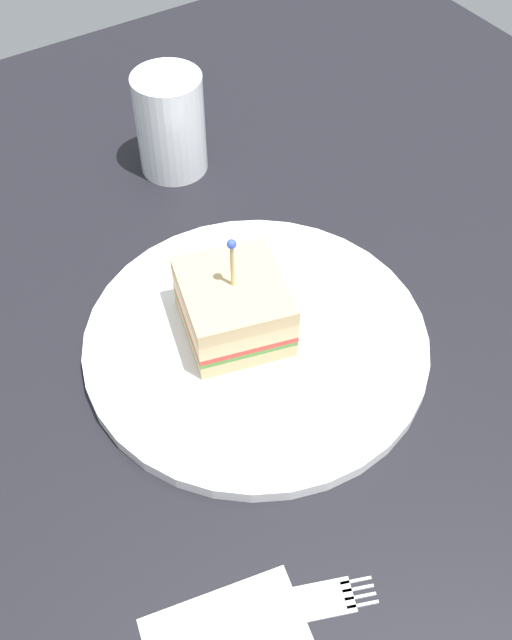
{
  "coord_description": "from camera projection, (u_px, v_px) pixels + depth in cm",
  "views": [
    {
      "loc": [
        -19.23,
        -30.18,
        45.52
      ],
      "look_at": [
        0.0,
        0.0,
        3.13
      ],
      "focal_mm": 41.57,
      "sensor_mm": 36.0,
      "label": 1
    }
  ],
  "objects": [
    {
      "name": "ground_plane",
      "position": [
        256.0,
        354.0,
        0.59
      ],
      "size": [
        101.94,
        101.94,
        2.0
      ],
      "primitive_type": "cube",
      "color": "black"
    },
    {
      "name": "plate",
      "position": [
        256.0,
        341.0,
        0.57
      ],
      "size": [
        26.63,
        26.63,
        1.13
      ],
      "primitive_type": "cylinder",
      "color": "white",
      "rests_on": "ground_plane"
    },
    {
      "name": "sandwich_half_center",
      "position": [
        234.0,
        306.0,
        0.56
      ],
      "size": [
        9.35,
        9.86,
        9.32
      ],
      "color": "tan",
      "rests_on": "plate"
    },
    {
      "name": "drink_glass",
      "position": [
        171.0,
        127.0,
        0.69
      ],
      "size": [
        6.45,
        6.45,
        9.73
      ],
      "color": "#B74C33",
      "rests_on": "ground_plane"
    },
    {
      "name": "fork",
      "position": [
        295.0,
        605.0,
        0.45
      ],
      "size": [
        12.86,
        5.9,
        0.35
      ],
      "color": "silver",
      "rests_on": "ground_plane"
    }
  ]
}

